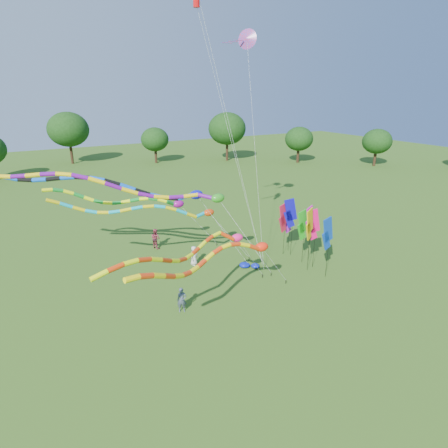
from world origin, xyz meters
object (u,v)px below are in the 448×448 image
tube_kite_orange (196,248)px  person_c (155,238)px  blue_nylon_heap (250,266)px  person_b (182,300)px  tube_kite_red (222,257)px  person_a (194,256)px

tube_kite_orange → person_c: tube_kite_orange is taller
tube_kite_orange → blue_nylon_heap: size_ratio=10.48×
person_b → blue_nylon_heap: bearing=44.2°
tube_kite_orange → person_c: (1.70, 12.04, -3.97)m
tube_kite_red → tube_kite_orange: size_ratio=0.99×
tube_kite_red → person_b: tube_kite_red is taller
tube_kite_orange → blue_nylon_heap: tube_kite_orange is taller
person_a → tube_kite_orange: bearing=-143.9°
person_a → person_c: (-1.48, 4.72, 0.10)m
person_a → person_c: 4.94m
tube_kite_red → person_b: (-1.42, 2.55, -3.66)m
tube_kite_red → tube_kite_orange: (-1.10, 0.88, 0.39)m
person_a → person_c: person_c is taller
person_a → person_c: size_ratio=0.89×
tube_kite_red → person_b: size_ratio=7.57×
blue_nylon_heap → person_c: bearing=124.1°
blue_nylon_heap → tube_kite_orange: bearing=-145.1°
blue_nylon_heap → person_b: 7.66m
tube_kite_red → person_a: (2.07, 8.20, -3.68)m
blue_nylon_heap → person_a: 4.45m
person_b → person_c: bearing=100.0°
tube_kite_red → person_c: size_ratio=6.88×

